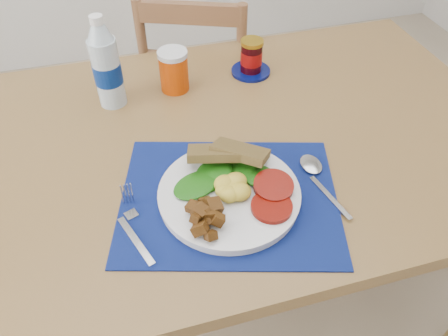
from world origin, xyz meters
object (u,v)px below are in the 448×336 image
object	(u,v)px
water_bottle	(107,67)
chair_far	(198,75)
juice_glass	(174,72)
jam_on_saucer	(251,59)
breakfast_plate	(227,193)

from	to	relation	value
water_bottle	chair_far	bearing A→B (deg)	50.95
juice_glass	chair_far	bearing A→B (deg)	68.82
chair_far	jam_on_saucer	distance (m)	0.44
water_bottle	jam_on_saucer	bearing A→B (deg)	5.78
breakfast_plate	jam_on_saucer	bearing A→B (deg)	88.93
jam_on_saucer	juice_glass	bearing A→B (deg)	-174.70
juice_glass	jam_on_saucer	size ratio (longest dim) A/B	0.95
chair_far	juice_glass	bearing A→B (deg)	90.74
breakfast_plate	juice_glass	xyz separation A→B (m)	(-0.02, 0.44, 0.03)
water_bottle	jam_on_saucer	world-z (taller)	water_bottle
water_bottle	breakfast_plate	bearing A→B (deg)	-64.98
breakfast_plate	water_bottle	size ratio (longest dim) A/B	1.20
juice_glass	breakfast_plate	bearing A→B (deg)	-86.86
water_bottle	juice_glass	size ratio (longest dim) A/B	2.26
chair_far	water_bottle	bearing A→B (deg)	72.87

